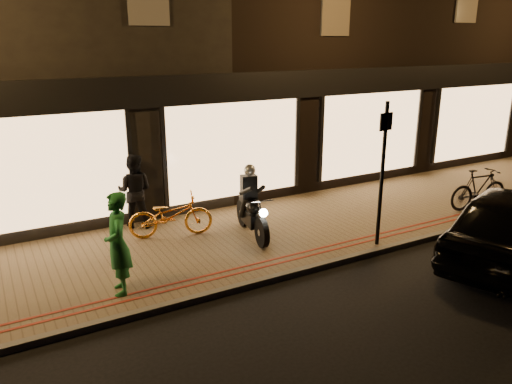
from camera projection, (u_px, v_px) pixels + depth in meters
ground at (327, 269)px, 9.70m from camera, size 90.00×90.00×0.00m
sidewalk at (274, 232)px, 11.35m from camera, size 50.00×4.00×0.12m
kerb_stone at (326, 265)px, 9.72m from camera, size 50.00×0.14×0.12m
red_kerb_lines at (311, 253)px, 10.12m from camera, size 50.00×0.26×0.01m
building_row at (162, 40)px, 15.94m from camera, size 48.00×10.11×8.50m
motorcycle at (251, 209)px, 10.86m from camera, size 0.68×1.93×1.59m
sign_post at (383, 167)px, 10.07m from camera, size 0.35×0.09×3.00m
bicycle_gold at (171, 215)px, 10.85m from camera, size 1.92×1.09×0.95m
bicycle_dark at (479, 189)px, 12.61m from camera, size 1.80×0.73×1.05m
person_green at (118, 244)px, 8.31m from camera, size 0.52×0.71×1.78m
person_dark at (134, 191)px, 11.33m from camera, size 1.04×0.98×1.70m
parked_car at (512, 223)px, 9.91m from camera, size 4.84×3.31×1.53m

